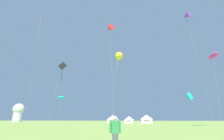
# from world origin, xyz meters

# --- Properties ---
(kite_black_diamond) EXTENTS (3.61, 2.39, 20.02)m
(kite_black_diamond) POSITION_xyz_m (-18.72, 42.59, 18.13)
(kite_black_diamond) COLOR black
(kite_black_diamond) RESTS_ON ground
(kite_magenta_parafoil) EXTENTS (3.14, 3.97, 17.58)m
(kite_magenta_parafoil) POSITION_xyz_m (24.98, 38.51, 16.97)
(kite_magenta_parafoil) COLOR #E02DA3
(kite_magenta_parafoil) RESTS_ON ground
(kite_cyan_parafoil) EXTENTS (4.08, 3.82, 9.52)m
(kite_cyan_parafoil) POSITION_xyz_m (-21.36, 48.43, 8.88)
(kite_cyan_parafoil) COLOR #1EB7CC
(kite_cyan_parafoil) RESTS_ON ground
(kite_pink_diamond) EXTENTS (1.97, 2.09, 33.29)m
(kite_pink_diamond) POSITION_xyz_m (-24.71, 36.58, 31.25)
(kite_pink_diamond) COLOR pink
(kite_pink_diamond) RESTS_ON ground
(kite_yellow_delta) EXTENTS (3.08, 3.88, 21.01)m
(kite_yellow_delta) POSITION_xyz_m (0.21, 40.08, 19.54)
(kite_yellow_delta) COLOR yellow
(kite_yellow_delta) RESTS_ON ground
(kite_cyan_box) EXTENTS (3.26, 3.22, 11.04)m
(kite_cyan_box) POSITION_xyz_m (23.48, 58.59, 9.60)
(kite_cyan_box) COLOR #1EB7CC
(kite_cyan_box) RESTS_ON ground
(kite_purple_delta) EXTENTS (2.78, 2.95, 31.00)m
(kite_purple_delta) POSITION_xyz_m (20.43, 39.07, 29.88)
(kite_purple_delta) COLOR purple
(kite_purple_delta) RESTS_ON ground
(kite_red_delta) EXTENTS (2.35, 2.33, 23.39)m
(kite_red_delta) POSITION_xyz_m (-0.12, 29.78, 22.44)
(kite_red_delta) COLOR red
(kite_red_delta) RESTS_ON ground
(person_spectator) EXTENTS (0.57, 0.30, 1.73)m
(person_spectator) POSITION_xyz_m (5.12, 5.80, 0.85)
(person_spectator) COLOR #565B66
(person_spectator) RESTS_ON ground
(festival_tent_right) EXTENTS (4.99, 4.99, 3.24)m
(festival_tent_right) POSITION_xyz_m (-5.75, 64.03, 1.80)
(festival_tent_right) COLOR white
(festival_tent_right) RESTS_ON ground
(festival_tent_center) EXTENTS (4.26, 4.26, 2.77)m
(festival_tent_center) POSITION_xyz_m (0.99, 64.03, 1.53)
(festival_tent_center) COLOR white
(festival_tent_center) RESTS_ON ground
(festival_tent_left) EXTENTS (5.15, 5.15, 3.35)m
(festival_tent_left) POSITION_xyz_m (7.94, 64.03, 1.85)
(festival_tent_left) COLOR white
(festival_tent_left) RESTS_ON ground
(observatory_dome) EXTENTS (6.40, 6.40, 10.80)m
(observatory_dome) POSITION_xyz_m (-67.40, 82.83, 6.01)
(observatory_dome) COLOR white
(observatory_dome) RESTS_ON ground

